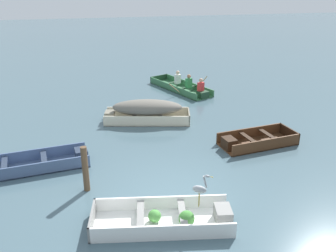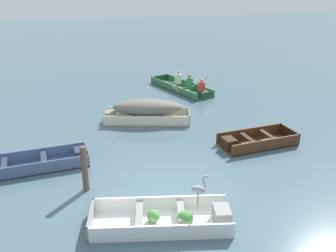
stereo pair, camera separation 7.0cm
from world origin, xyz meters
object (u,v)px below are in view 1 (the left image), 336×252
skiff_dark_varnish_near_moored (254,141)px  rowboat_green_with_crew (183,87)px  skiff_slate_blue_far_moored (31,165)px  heron_on_dinghy (200,189)px  skiff_cream_mid_moored (146,109)px  mooring_post (85,169)px  dinghy_white_foreground (169,219)px

skiff_dark_varnish_near_moored → rowboat_green_with_crew: (-0.85, 6.33, 0.05)m
skiff_slate_blue_far_moored → heron_on_dinghy: bearing=-39.3°
skiff_cream_mid_moored → heron_on_dinghy: bearing=-87.7°
skiff_cream_mid_moored → rowboat_green_with_crew: size_ratio=0.89×
mooring_post → dinghy_white_foreground: bearing=-45.4°
rowboat_green_with_crew → mooring_post: 9.24m
dinghy_white_foreground → mooring_post: bearing=134.6°
mooring_post → skiff_dark_varnish_near_moored: bearing=17.3°
dinghy_white_foreground → mooring_post: mooring_post is taller
skiff_dark_varnish_near_moored → rowboat_green_with_crew: bearing=97.6°
skiff_dark_varnish_near_moored → rowboat_green_with_crew: size_ratio=0.71×
heron_on_dinghy → mooring_post: 3.14m
dinghy_white_foreground → heron_on_dinghy: heron_on_dinghy is taller
dinghy_white_foreground → skiff_cream_mid_moored: 6.34m
skiff_slate_blue_far_moored → mooring_post: 2.23m
skiff_cream_mid_moored → skiff_slate_blue_far_moored: size_ratio=0.91×
skiff_cream_mid_moored → mooring_post: mooring_post is taller
dinghy_white_foreground → skiff_cream_mid_moored: size_ratio=0.98×
dinghy_white_foreground → mooring_post: 2.64m
skiff_cream_mid_moored → rowboat_green_with_crew: bearing=56.8°
skiff_dark_varnish_near_moored → skiff_slate_blue_far_moored: (-7.01, -0.20, -0.01)m
skiff_cream_mid_moored → mooring_post: (-2.26, -4.47, 0.14)m
dinghy_white_foreground → mooring_post: (-1.82, 1.84, 0.48)m
dinghy_white_foreground → skiff_dark_varnish_near_moored: (3.60, 3.53, -0.00)m
rowboat_green_with_crew → mooring_post: bearing=-119.7°
skiff_cream_mid_moored → mooring_post: size_ratio=2.67×
skiff_cream_mid_moored → rowboat_green_with_crew: rowboat_green_with_crew is taller
skiff_dark_varnish_near_moored → rowboat_green_with_crew: rowboat_green_with_crew is taller
skiff_slate_blue_far_moored → heron_on_dinghy: heron_on_dinghy is taller
skiff_cream_mid_moored → heron_on_dinghy: 6.35m
skiff_dark_varnish_near_moored → skiff_cream_mid_moored: bearing=138.6°
skiff_dark_varnish_near_moored → skiff_cream_mid_moored: skiff_cream_mid_moored is taller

